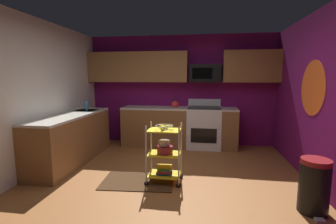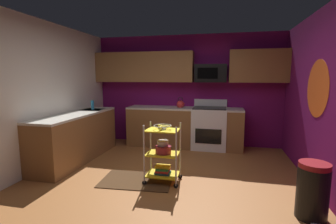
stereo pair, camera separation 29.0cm
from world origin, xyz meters
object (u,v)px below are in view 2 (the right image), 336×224
object	(u,v)px
rolling_cart	(163,154)
dish_soap_bottle	(92,105)
fruit_bowl	(163,127)
book_stack	(163,170)
microwave	(211,73)
oven_range	(209,128)
mixing_bowl_small	(163,143)
mixing_bowl_large	(163,150)
kettle	(180,104)
trash_can	(313,191)

from	to	relation	value
rolling_cart	dish_soap_bottle	size ratio (longest dim) A/B	4.57
fruit_bowl	book_stack	xyz separation A→B (m)	(0.00, 0.00, -0.68)
microwave	fruit_bowl	size ratio (longest dim) A/B	2.57
oven_range	microwave	distance (m)	1.23
mixing_bowl_small	dish_soap_bottle	xyz separation A→B (m)	(-1.86, 1.21, 0.40)
fruit_bowl	mixing_bowl_small	size ratio (longest dim) A/B	1.49
microwave	mixing_bowl_large	size ratio (longest dim) A/B	2.78
mixing_bowl_small	kettle	xyz separation A→B (m)	(-0.08, 2.00, 0.38)
mixing_bowl_large	trash_can	distance (m)	1.99
oven_range	kettle	bearing A→B (deg)	-179.67
trash_can	oven_range	bearing A→B (deg)	116.95
fruit_bowl	oven_range	bearing A→B (deg)	73.89
book_stack	dish_soap_bottle	xyz separation A→B (m)	(-1.87, 1.23, 0.82)
oven_range	mixing_bowl_large	distance (m)	2.11
mixing_bowl_small	trash_can	distance (m)	2.02
microwave	kettle	distance (m)	0.98
rolling_cart	trash_can	world-z (taller)	rolling_cart
mixing_bowl_large	mixing_bowl_small	size ratio (longest dim) A/B	1.38
rolling_cart	book_stack	world-z (taller)	rolling_cart
mixing_bowl_small	kettle	world-z (taller)	kettle
microwave	oven_range	bearing A→B (deg)	-89.74
microwave	dish_soap_bottle	distance (m)	2.70
fruit_bowl	kettle	xyz separation A→B (m)	(-0.08, 2.03, 0.12)
kettle	mixing_bowl_small	bearing A→B (deg)	-87.74
oven_range	dish_soap_bottle	bearing A→B (deg)	-161.99
rolling_cart	kettle	size ratio (longest dim) A/B	3.47
mixing_bowl_large	book_stack	world-z (taller)	mixing_bowl_large
mixing_bowl_small	book_stack	world-z (taller)	mixing_bowl_small
microwave	fruit_bowl	bearing A→B (deg)	-105.34
dish_soap_bottle	microwave	bearing A→B (deg)	20.19
rolling_cart	mixing_bowl_small	world-z (taller)	rolling_cart
microwave	mixing_bowl_small	world-z (taller)	microwave
oven_range	mixing_bowl_small	world-z (taller)	oven_range
mixing_bowl_large	kettle	xyz separation A→B (m)	(-0.09, 2.03, 0.48)
microwave	rolling_cart	distance (m)	2.54
dish_soap_bottle	rolling_cart	bearing A→B (deg)	-33.43
rolling_cart	mixing_bowl_large	bearing A→B (deg)	0.00
mixing_bowl_large	mixing_bowl_small	xyz separation A→B (m)	(-0.01, 0.02, 0.10)
oven_range	mixing_bowl_large	world-z (taller)	oven_range
fruit_bowl	mixing_bowl_large	xyz separation A→B (m)	(0.01, 0.00, -0.36)
oven_range	mixing_bowl_small	distance (m)	2.10
rolling_cart	mixing_bowl_large	xyz separation A→B (m)	(0.01, 0.00, 0.07)
mixing_bowl_small	kettle	bearing A→B (deg)	92.26
book_stack	dish_soap_bottle	distance (m)	2.38
mixing_bowl_large	oven_range	bearing A→B (deg)	74.19
rolling_cart	book_stack	bearing A→B (deg)	180.00
mixing_bowl_large	book_stack	size ratio (longest dim) A/B	1.07
rolling_cart	mixing_bowl_small	xyz separation A→B (m)	(-0.00, 0.02, 0.17)
fruit_bowl	trash_can	world-z (taller)	fruit_bowl
microwave	book_stack	distance (m)	2.68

